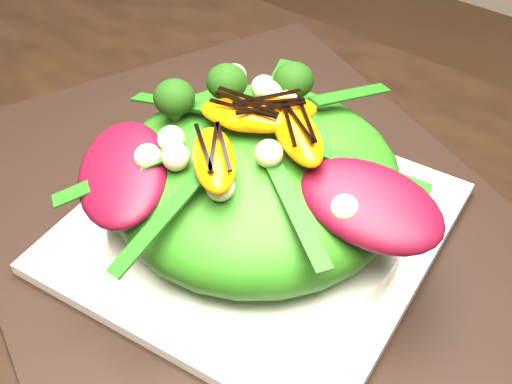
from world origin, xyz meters
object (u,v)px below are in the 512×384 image
Objects in this scene: orange_segment at (273,118)px; placemat at (256,233)px; lettuce_mound at (256,180)px; plate_base at (256,227)px; salad_bowl at (256,215)px.

placemat is at bearing -103.23° from orange_segment.
lettuce_mound is at bearing -103.23° from orange_segment.
orange_segment is (0.00, 0.01, 0.09)m from plate_base.
plate_base is at bearing 0.00° from lettuce_mound.
salad_bowl is 1.05× the size of lettuce_mound.
orange_segment is (0.00, 0.01, 0.10)m from placemat.
salad_bowl is 0.03m from lettuce_mound.
placemat is 2.00× the size of plate_base.
lettuce_mound is (0.00, 0.00, 0.05)m from plate_base.
lettuce_mound is 3.12× the size of orange_segment.
placemat is 0.02m from salad_bowl.
orange_segment is at bearing 76.77° from salad_bowl.
orange_segment reaches higher than salad_bowl.
salad_bowl is (0.00, 0.00, 0.02)m from placemat.
placemat is 0.05m from lettuce_mound.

